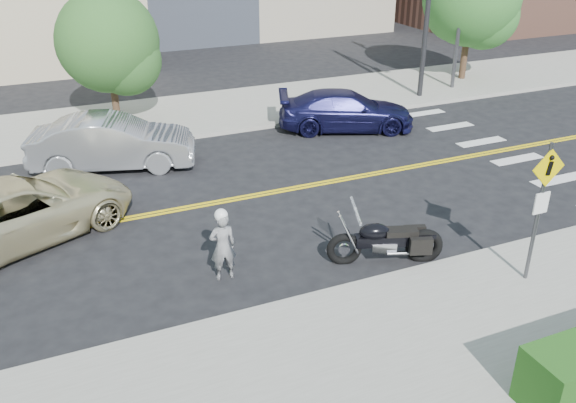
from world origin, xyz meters
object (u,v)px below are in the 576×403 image
(pedestrian_sign, at_px, (541,200))
(parked_car_silver, at_px, (112,142))
(motorcycle, at_px, (387,231))
(parked_car_blue, at_px, (346,110))
(suv, at_px, (20,210))
(motorcyclist, at_px, (223,244))

(pedestrian_sign, xyz_separation_m, parked_car_silver, (-6.84, 9.89, -1.17))
(parked_car_silver, bearing_deg, pedestrian_sign, -128.77)
(pedestrian_sign, bearing_deg, parked_car_silver, 124.66)
(motorcycle, xyz_separation_m, parked_car_silver, (-4.62, 7.94, 0.03))
(parked_car_blue, bearing_deg, parked_car_silver, 113.27)
(suv, distance_m, parked_car_silver, 4.50)
(pedestrian_sign, bearing_deg, parked_car_blue, 83.13)
(suv, relative_size, parked_car_silver, 1.11)
(motorcycle, xyz_separation_m, parked_car_blue, (3.45, 8.26, -0.08))
(pedestrian_sign, relative_size, parked_car_silver, 0.62)
(motorcyclist, height_order, motorcycle, motorcyclist)
(pedestrian_sign, distance_m, motorcyclist, 6.44)
(motorcyclist, bearing_deg, parked_car_blue, -129.55)
(motorcycle, bearing_deg, parked_car_blue, 86.49)
(motorcyclist, relative_size, suv, 0.31)
(motorcyclist, distance_m, parked_car_blue, 10.20)
(motorcyclist, height_order, parked_car_blue, motorcyclist)
(suv, bearing_deg, motorcyclist, -157.13)
(pedestrian_sign, relative_size, parked_car_blue, 0.64)
(parked_car_blue, bearing_deg, motorcycle, 178.34)
(parked_car_silver, relative_size, parked_car_blue, 1.02)
(parked_car_silver, distance_m, parked_car_blue, 8.08)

